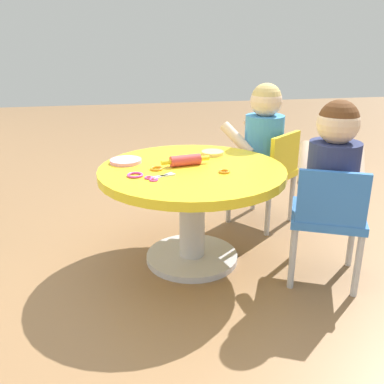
{
  "coord_description": "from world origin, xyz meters",
  "views": [
    {
      "loc": [
        -1.81,
        0.34,
        1.03
      ],
      "look_at": [
        0.0,
        0.0,
        0.35
      ],
      "focal_mm": 40.11,
      "sensor_mm": 36.0,
      "label": 1
    }
  ],
  "objects_px": {
    "child_chair_left": "(328,217)",
    "seated_child_left": "(333,163)",
    "child_chair_right": "(267,172)",
    "craft_scissors": "(157,178)",
    "rolling_pin": "(185,160)",
    "seated_child_right": "(264,131)",
    "craft_table": "(192,192)"
  },
  "relations": [
    {
      "from": "child_chair_left",
      "to": "craft_scissors",
      "type": "xyz_separation_m",
      "value": [
        0.16,
        0.7,
        0.16
      ]
    },
    {
      "from": "child_chair_right",
      "to": "rolling_pin",
      "type": "xyz_separation_m",
      "value": [
        -0.31,
        0.51,
        0.19
      ]
    },
    {
      "from": "child_chair_right",
      "to": "rolling_pin",
      "type": "bearing_deg",
      "value": 120.94
    },
    {
      "from": "rolling_pin",
      "to": "craft_scissors",
      "type": "height_order",
      "value": "rolling_pin"
    },
    {
      "from": "child_chair_right",
      "to": "child_chair_left",
      "type": "bearing_deg",
      "value": -176.39
    },
    {
      "from": "rolling_pin",
      "to": "craft_table",
      "type": "bearing_deg",
      "value": -149.41
    },
    {
      "from": "child_chair_left",
      "to": "child_chair_right",
      "type": "relative_size",
      "value": 1.0
    },
    {
      "from": "craft_table",
      "to": "seated_child_left",
      "type": "distance_m",
      "value": 0.63
    },
    {
      "from": "child_chair_right",
      "to": "rolling_pin",
      "type": "relative_size",
      "value": 2.33
    },
    {
      "from": "craft_table",
      "to": "child_chair_right",
      "type": "distance_m",
      "value": 0.6
    },
    {
      "from": "craft_scissors",
      "to": "child_chair_right",
      "type": "bearing_deg",
      "value": -54.86
    },
    {
      "from": "child_chair_left",
      "to": "seated_child_right",
      "type": "height_order",
      "value": "seated_child_right"
    },
    {
      "from": "seated_child_right",
      "to": "rolling_pin",
      "type": "distance_m",
      "value": 0.6
    },
    {
      "from": "craft_table",
      "to": "seated_child_left",
      "type": "relative_size",
      "value": 1.65
    },
    {
      "from": "child_chair_left",
      "to": "child_chair_right",
      "type": "height_order",
      "value": "same"
    },
    {
      "from": "craft_scissors",
      "to": "child_chair_left",
      "type": "bearing_deg",
      "value": -103.08
    },
    {
      "from": "craft_table",
      "to": "seated_child_right",
      "type": "height_order",
      "value": "seated_child_right"
    },
    {
      "from": "seated_child_left",
      "to": "child_chair_right",
      "type": "height_order",
      "value": "seated_child_left"
    },
    {
      "from": "seated_child_left",
      "to": "rolling_pin",
      "type": "bearing_deg",
      "value": 63.41
    },
    {
      "from": "seated_child_left",
      "to": "craft_table",
      "type": "bearing_deg",
      "value": 65.75
    },
    {
      "from": "seated_child_left",
      "to": "seated_child_right",
      "type": "distance_m",
      "value": 0.63
    },
    {
      "from": "craft_table",
      "to": "seated_child_left",
      "type": "xyz_separation_m",
      "value": [
        -0.25,
        -0.55,
        0.18
      ]
    },
    {
      "from": "child_chair_right",
      "to": "craft_scissors",
      "type": "relative_size",
      "value": 3.77
    },
    {
      "from": "craft_table",
      "to": "seated_child_right",
      "type": "xyz_separation_m",
      "value": [
        0.38,
        -0.47,
        0.18
      ]
    },
    {
      "from": "seated_child_left",
      "to": "rolling_pin",
      "type": "xyz_separation_m",
      "value": [
        0.29,
        0.57,
        -0.04
      ]
    },
    {
      "from": "craft_table",
      "to": "rolling_pin",
      "type": "distance_m",
      "value": 0.15
    },
    {
      "from": "child_chair_left",
      "to": "seated_child_left",
      "type": "xyz_separation_m",
      "value": [
        0.04,
        -0.02,
        0.23
      ]
    },
    {
      "from": "seated_child_left",
      "to": "seated_child_right",
      "type": "bearing_deg",
      "value": 7.41
    },
    {
      "from": "child_chair_left",
      "to": "child_chair_right",
      "type": "bearing_deg",
      "value": 3.61
    },
    {
      "from": "craft_table",
      "to": "child_chair_left",
      "type": "bearing_deg",
      "value": -118.04
    },
    {
      "from": "rolling_pin",
      "to": "craft_scissors",
      "type": "bearing_deg",
      "value": 136.79
    },
    {
      "from": "child_chair_left",
      "to": "rolling_pin",
      "type": "distance_m",
      "value": 0.67
    }
  ]
}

